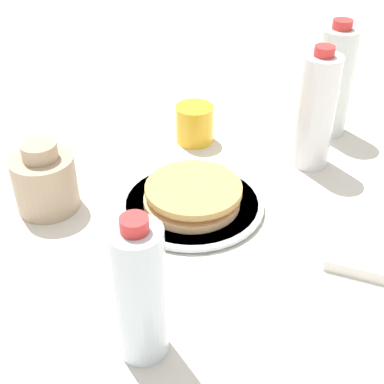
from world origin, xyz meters
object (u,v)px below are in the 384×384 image
at_px(cream_jug, 45,180).
at_px(water_bottle_near, 316,111).
at_px(pancake_stack, 193,194).
at_px(water_bottle_mid, 140,293).
at_px(water_bottle_far, 333,81).
at_px(juice_glass, 195,124).
at_px(plate, 192,204).

height_order(cream_jug, water_bottle_near, water_bottle_near).
bearing_deg(pancake_stack, water_bottle_mid, 113.60).
relative_size(cream_jug, water_bottle_mid, 0.60).
bearing_deg(cream_jug, water_bottle_far, -117.43).
relative_size(juice_glass, water_bottle_mid, 0.37).
height_order(water_bottle_near, water_bottle_mid, water_bottle_near).
height_order(plate, water_bottle_mid, water_bottle_mid).
bearing_deg(water_bottle_far, cream_jug, 62.57).
xyz_separation_m(plate, cream_jug, (0.21, 0.15, 0.05)).
bearing_deg(water_bottle_near, water_bottle_mid, 92.55).
height_order(pancake_stack, cream_jug, cream_jug).
distance_m(pancake_stack, cream_jug, 0.26).
xyz_separation_m(water_bottle_near, water_bottle_mid, (-0.02, 0.55, -0.01)).
xyz_separation_m(juice_glass, water_bottle_near, (-0.24, -0.06, 0.07)).
bearing_deg(plate, cream_jug, 34.93).
distance_m(plate, water_bottle_mid, 0.33).
xyz_separation_m(cream_jug, water_bottle_near, (-0.31, -0.41, 0.06)).
relative_size(pancake_stack, juice_glass, 2.26).
relative_size(juice_glass, cream_jug, 0.62).
height_order(plate, pancake_stack, pancake_stack).
distance_m(water_bottle_near, water_bottle_far, 0.15).
bearing_deg(water_bottle_mid, cream_jug, -22.69).
bearing_deg(water_bottle_far, plate, 79.34).
xyz_separation_m(cream_jug, water_bottle_far, (-0.29, -0.55, 0.06)).
height_order(juice_glass, cream_jug, cream_jug).
height_order(plate, water_bottle_far, water_bottle_far).
bearing_deg(water_bottle_far, water_bottle_mid, 94.28).
bearing_deg(water_bottle_near, plate, 68.25).
bearing_deg(pancake_stack, cream_jug, 34.48).
xyz_separation_m(plate, juice_glass, (0.13, -0.20, 0.03)).
xyz_separation_m(plate, water_bottle_far, (-0.08, -0.40, 0.11)).
bearing_deg(juice_glass, water_bottle_mid, 118.43).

